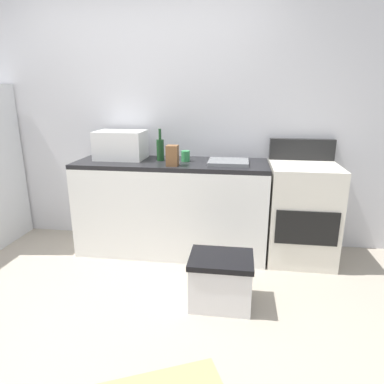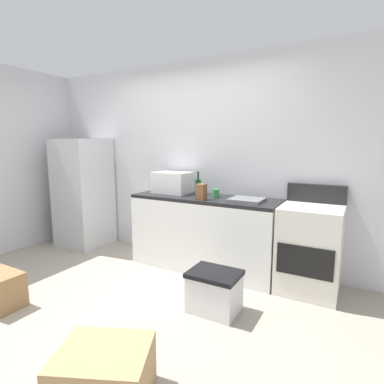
% 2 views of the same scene
% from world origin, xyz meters
% --- Properties ---
extents(ground_plane, '(6.00, 6.00, 0.00)m').
position_xyz_m(ground_plane, '(0.00, 0.00, 0.00)').
color(ground_plane, '#9E9384').
extents(wall_back, '(5.00, 0.10, 2.60)m').
position_xyz_m(wall_back, '(0.00, 1.55, 1.30)').
color(wall_back, silver).
rests_on(wall_back, ground_plane).
extents(kitchen_counter, '(1.80, 0.60, 0.90)m').
position_xyz_m(kitchen_counter, '(0.30, 1.20, 0.45)').
color(kitchen_counter, white).
rests_on(kitchen_counter, ground_plane).
extents(stove_oven, '(0.60, 0.61, 1.10)m').
position_xyz_m(stove_oven, '(1.52, 1.21, 0.47)').
color(stove_oven, silver).
rests_on(stove_oven, ground_plane).
extents(microwave, '(0.46, 0.34, 0.27)m').
position_xyz_m(microwave, '(-0.21, 1.27, 1.04)').
color(microwave, white).
rests_on(microwave, kitchen_counter).
extents(sink_basin, '(0.36, 0.32, 0.03)m').
position_xyz_m(sink_basin, '(0.84, 1.17, 0.92)').
color(sink_basin, slate).
rests_on(sink_basin, kitchen_counter).
extents(wine_bottle, '(0.07, 0.07, 0.30)m').
position_xyz_m(wine_bottle, '(0.19, 1.23, 1.01)').
color(wine_bottle, '#193F1E').
rests_on(wine_bottle, kitchen_counter).
extents(coffee_mug, '(0.08, 0.08, 0.10)m').
position_xyz_m(coffee_mug, '(0.43, 1.22, 0.95)').
color(coffee_mug, '#338C4C').
rests_on(coffee_mug, kitchen_counter).
extents(knife_block, '(0.10, 0.10, 0.18)m').
position_xyz_m(knife_block, '(0.35, 1.01, 0.99)').
color(knife_block, brown).
rests_on(knife_block, kitchen_counter).
extents(storage_bin, '(0.46, 0.36, 0.38)m').
position_xyz_m(storage_bin, '(0.83, 0.35, 0.19)').
color(storage_bin, silver).
rests_on(storage_bin, ground_plane).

